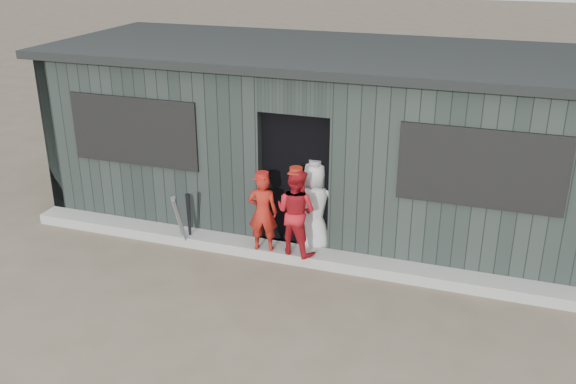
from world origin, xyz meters
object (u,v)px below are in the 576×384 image
at_px(player_red_left, 263,212).
at_px(dugout, 324,135).
at_px(bat_left, 179,221).
at_px(bat_right, 189,219).
at_px(player_red_right, 296,212).
at_px(player_grey_back, 315,207).
at_px(bat_mid, 181,224).

relative_size(player_red_left, dugout, 0.13).
height_order(bat_left, bat_right, bat_left).
distance_m(bat_right, player_red_right, 1.62).
bearing_deg(player_red_left, bat_left, -7.68).
xyz_separation_m(bat_left, dugout, (1.57, 1.88, 0.87)).
bearing_deg(player_grey_back, player_red_right, 70.50).
xyz_separation_m(bat_left, player_red_right, (1.69, 0.13, 0.33)).
height_order(bat_mid, player_red_left, player_red_left).
distance_m(bat_left, bat_right, 0.15).
height_order(bat_mid, player_red_right, player_red_right).
xyz_separation_m(bat_mid, dugout, (1.52, 1.92, 0.88)).
distance_m(bat_right, dugout, 2.46).
relative_size(bat_left, player_grey_back, 0.64).
bearing_deg(bat_right, bat_left, -137.51).
distance_m(bat_left, bat_mid, 0.07).
xyz_separation_m(bat_right, player_red_left, (1.14, -0.03, 0.28)).
xyz_separation_m(player_red_right, dugout, (-0.13, 1.75, 0.54)).
distance_m(bat_mid, dugout, 2.60).
height_order(player_red_left, dugout, dugout).
bearing_deg(dugout, player_red_right, -85.89).
xyz_separation_m(player_grey_back, dugout, (-0.27, 1.35, 0.62)).
bearing_deg(bat_left, player_red_right, 4.35).
bearing_deg(dugout, bat_left, -129.89).
relative_size(bat_mid, bat_right, 0.98).
xyz_separation_m(bat_left, player_grey_back, (1.83, 0.53, 0.25)).
relative_size(bat_left, dugout, 0.10).
xyz_separation_m(bat_mid, player_red_right, (1.64, 0.17, 0.35)).
distance_m(bat_mid, player_red_right, 1.69).
bearing_deg(bat_right, bat_mid, -110.89).
relative_size(player_red_left, player_red_right, 0.91).
bearing_deg(bat_mid, player_red_right, 6.08).
bearing_deg(bat_mid, player_grey_back, 17.88).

